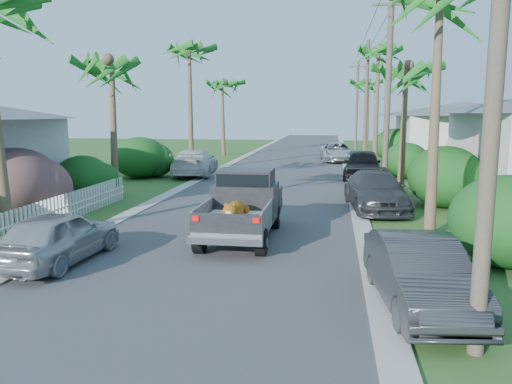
% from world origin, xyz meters
% --- Properties ---
extents(ground, '(120.00, 120.00, 0.00)m').
position_xyz_m(ground, '(0.00, 0.00, 0.00)').
color(ground, '#345821').
rests_on(ground, ground).
extents(road, '(8.00, 100.00, 0.02)m').
position_xyz_m(road, '(0.00, 25.00, 0.01)').
color(road, '#38383A').
rests_on(road, ground).
extents(curb_left, '(0.60, 100.00, 0.06)m').
position_xyz_m(curb_left, '(-4.30, 25.00, 0.03)').
color(curb_left, '#A5A39E').
rests_on(curb_left, ground).
extents(curb_right, '(0.60, 100.00, 0.06)m').
position_xyz_m(curb_right, '(4.30, 25.00, 0.03)').
color(curb_right, '#A5A39E').
rests_on(curb_right, ground).
extents(pickup_truck, '(1.98, 5.12, 2.06)m').
position_xyz_m(pickup_truck, '(0.57, 5.11, 1.01)').
color(pickup_truck, black).
rests_on(pickup_truck, ground).
extents(parked_car_rn, '(1.95, 4.36, 1.39)m').
position_xyz_m(parked_car_rn, '(5.00, -0.19, 0.70)').
color(parked_car_rn, '#292C2E').
rests_on(parked_car_rn, ground).
extents(parked_car_rm, '(2.59, 5.26, 1.47)m').
position_xyz_m(parked_car_rm, '(4.99, 10.04, 0.74)').
color(parked_car_rm, '#303235').
rests_on(parked_car_rm, ground).
extents(parked_car_rf, '(2.42, 5.11, 1.69)m').
position_xyz_m(parked_car_rf, '(4.98, 19.27, 0.84)').
color(parked_car_rf, black).
rests_on(parked_car_rf, ground).
extents(parked_car_rd, '(2.93, 5.49, 1.47)m').
position_xyz_m(parked_car_rd, '(3.60, 29.65, 0.73)').
color(parked_car_rd, '#B2B5BA').
rests_on(parked_car_rd, ground).
extents(parked_car_ln, '(1.83, 4.09, 1.37)m').
position_xyz_m(parked_car_ln, '(-3.60, 1.48, 0.68)').
color(parked_car_ln, '#A5A8AC').
rests_on(parked_car_ln, ground).
extents(parked_car_lf, '(2.79, 5.72, 1.60)m').
position_xyz_m(parked_car_lf, '(-5.00, 19.34, 0.80)').
color(parked_car_lf, silver).
rests_on(parked_car_lf, ground).
extents(palm_l_b, '(4.40, 4.40, 7.40)m').
position_xyz_m(palm_l_b, '(-6.80, 12.00, 6.15)').
color(palm_l_b, brown).
rests_on(palm_l_b, ground).
extents(palm_l_c, '(4.40, 4.40, 9.20)m').
position_xyz_m(palm_l_c, '(-6.00, 22.00, 7.91)').
color(palm_l_c, brown).
rests_on(palm_l_c, ground).
extents(palm_l_d, '(4.40, 4.40, 7.70)m').
position_xyz_m(palm_l_d, '(-6.50, 34.00, 6.44)').
color(palm_l_d, brown).
rests_on(palm_l_d, ground).
extents(palm_r_b, '(4.40, 4.40, 7.20)m').
position_xyz_m(palm_r_b, '(6.60, 15.00, 5.95)').
color(palm_r_b, brown).
rests_on(palm_r_b, ground).
extents(palm_r_c, '(4.40, 4.40, 9.40)m').
position_xyz_m(palm_r_c, '(6.20, 26.00, 8.11)').
color(palm_r_c, brown).
rests_on(palm_r_c, ground).
extents(palm_r_d, '(4.40, 4.40, 8.00)m').
position_xyz_m(palm_r_d, '(6.50, 40.00, 6.74)').
color(palm_r_d, brown).
rests_on(palm_r_d, ground).
extents(shrub_l_b, '(3.00, 3.30, 2.60)m').
position_xyz_m(shrub_l_b, '(-7.80, 6.00, 1.30)').
color(shrub_l_b, '#A61756').
rests_on(shrub_l_b, ground).
extents(shrub_l_c, '(2.40, 2.64, 2.00)m').
position_xyz_m(shrub_l_c, '(-7.40, 10.00, 1.00)').
color(shrub_l_c, '#134419').
rests_on(shrub_l_c, ground).
extents(shrub_l_d, '(3.20, 3.52, 2.40)m').
position_xyz_m(shrub_l_d, '(-8.00, 18.00, 1.20)').
color(shrub_l_d, '#134419').
rests_on(shrub_l_d, ground).
extents(shrub_r_a, '(2.80, 3.08, 2.30)m').
position_xyz_m(shrub_r_a, '(7.60, 3.00, 1.15)').
color(shrub_r_a, '#134419').
rests_on(shrub_r_a, ground).
extents(shrub_r_b, '(3.00, 3.30, 2.50)m').
position_xyz_m(shrub_r_b, '(7.80, 11.00, 1.25)').
color(shrub_r_b, '#134419').
rests_on(shrub_r_b, ground).
extents(shrub_r_c, '(2.60, 2.86, 2.10)m').
position_xyz_m(shrub_r_c, '(7.50, 20.00, 1.05)').
color(shrub_r_c, '#134419').
rests_on(shrub_r_c, ground).
extents(shrub_r_d, '(3.20, 3.52, 2.60)m').
position_xyz_m(shrub_r_d, '(8.00, 30.00, 1.30)').
color(shrub_r_d, '#134419').
rests_on(shrub_r_d, ground).
extents(picket_fence, '(0.10, 11.00, 1.00)m').
position_xyz_m(picket_fence, '(-6.00, 5.50, 0.50)').
color(picket_fence, white).
rests_on(picket_fence, ground).
extents(house_right_far, '(9.00, 8.00, 4.60)m').
position_xyz_m(house_right_far, '(13.00, 30.00, 2.12)').
color(house_right_far, silver).
rests_on(house_right_far, ground).
extents(utility_pole_a, '(1.60, 0.26, 9.00)m').
position_xyz_m(utility_pole_a, '(5.60, -2.00, 4.60)').
color(utility_pole_a, brown).
rests_on(utility_pole_a, ground).
extents(utility_pole_b, '(1.60, 0.26, 9.00)m').
position_xyz_m(utility_pole_b, '(5.60, 13.00, 4.60)').
color(utility_pole_b, brown).
rests_on(utility_pole_b, ground).
extents(utility_pole_c, '(1.60, 0.26, 9.00)m').
position_xyz_m(utility_pole_c, '(5.60, 28.00, 4.60)').
color(utility_pole_c, brown).
rests_on(utility_pole_c, ground).
extents(utility_pole_d, '(1.60, 0.26, 9.00)m').
position_xyz_m(utility_pole_d, '(5.60, 43.00, 4.60)').
color(utility_pole_d, brown).
rests_on(utility_pole_d, ground).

